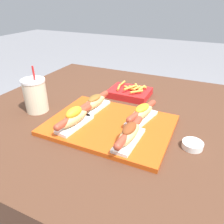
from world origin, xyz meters
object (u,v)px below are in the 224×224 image
at_px(hot_dog_1, 129,134).
at_px(drink_cup, 35,95).
at_px(sauce_bowl, 193,145).
at_px(hot_dog_3, 142,113).
at_px(fries_basket, 130,92).
at_px(hot_dog_0, 74,118).
at_px(hot_dog_2, 95,102).
at_px(serving_tray, 110,125).

height_order(hot_dog_1, drink_cup, drink_cup).
bearing_deg(sauce_bowl, hot_dog_3, 159.59).
height_order(sauce_bowl, fries_basket, fries_basket).
height_order(hot_dog_0, hot_dog_3, hot_dog_0).
xyz_separation_m(hot_dog_2, fries_basket, (0.08, 0.24, -0.03)).
bearing_deg(hot_dog_0, sauce_bowl, 9.71).
bearing_deg(serving_tray, hot_dog_0, -146.91).
bearing_deg(drink_cup, fries_basket, 45.76).
distance_m(hot_dog_0, fries_basket, 0.40).
relative_size(hot_dog_3, sauce_bowl, 2.89).
height_order(hot_dog_0, sauce_bowl, hot_dog_0).
bearing_deg(drink_cup, serving_tray, 1.78).
bearing_deg(hot_dog_3, serving_tray, -143.69).
relative_size(serving_tray, hot_dog_1, 2.27).
relative_size(serving_tray, hot_dog_2, 2.28).
height_order(sauce_bowl, drink_cup, drink_cup).
distance_m(hot_dog_0, sauce_bowl, 0.44).
bearing_deg(serving_tray, sauce_bowl, -0.20).
relative_size(hot_dog_1, sauce_bowl, 2.95).
xyz_separation_m(serving_tray, fries_basket, (-0.04, 0.32, 0.01)).
xyz_separation_m(hot_dog_0, hot_dog_3, (0.22, 0.15, -0.00)).
relative_size(serving_tray, hot_dog_3, 2.31).
bearing_deg(hot_dog_0, serving_tray, 33.09).
xyz_separation_m(drink_cup, fries_basket, (0.32, 0.33, -0.06)).
height_order(hot_dog_3, sauce_bowl, hot_dog_3).
bearing_deg(sauce_bowl, serving_tray, 179.80).
distance_m(hot_dog_0, hot_dog_1, 0.23).
height_order(hot_dog_0, hot_dog_1, hot_dog_0).
xyz_separation_m(hot_dog_1, drink_cup, (-0.47, 0.07, 0.02)).
distance_m(hot_dog_1, drink_cup, 0.48).
bearing_deg(serving_tray, hot_dog_2, 144.46).
relative_size(hot_dog_0, drink_cup, 1.01).
distance_m(hot_dog_1, sauce_bowl, 0.22).
bearing_deg(hot_dog_1, sauce_bowl, 22.32).
bearing_deg(drink_cup, hot_dog_0, -14.57).
relative_size(hot_dog_0, hot_dog_3, 1.01).
height_order(hot_dog_2, hot_dog_3, hot_dog_3).
distance_m(serving_tray, fries_basket, 0.32).
bearing_deg(hot_dog_0, hot_dog_2, 89.35).
distance_m(hot_dog_0, hot_dog_3, 0.27).
relative_size(hot_dog_0, hot_dog_2, 1.00).
bearing_deg(hot_dog_0, drink_cup, 165.43).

